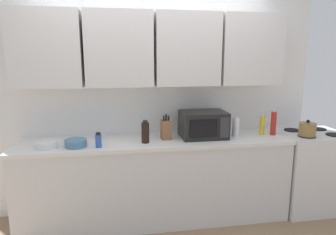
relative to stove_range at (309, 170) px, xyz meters
The scene contains 13 objects.
wall_back_with_cabinets 2.14m from the stove_range, behind, with size 3.71×0.38×2.60m.
counter_run 1.80m from the stove_range, behind, with size 2.84×0.63×0.90m.
stove_range is the anchor object (origin of this frame).
kettle 0.58m from the stove_range, 140.53° to the right, with size 0.18×0.18×0.18m.
microwave 1.42m from the stove_range, behind, with size 0.48×0.37×0.28m.
knife_block 1.78m from the stove_range, behind, with size 0.11×0.12×0.27m.
bottle_yellow_mustard 0.82m from the stove_range, behind, with size 0.05×0.05×0.23m.
bottle_blue_cleaner 2.44m from the stove_range, behind, with size 0.06×0.06×0.15m.
bottle_red_sauce 0.76m from the stove_range, behind, with size 0.06×0.06×0.28m.
bottle_soy_dark 2.00m from the stove_range, behind, with size 0.08×0.08×0.23m.
bottle_white_jar 1.08m from the stove_range, behind, with size 0.07×0.07×0.22m.
bowl_ceramic_small 2.90m from the stove_range, behind, with size 0.20×0.20×0.06m, color silver.
bowl_mixing_large 2.64m from the stove_range, behind, with size 0.21×0.21×0.07m, color teal.
Camera 1 is at (-0.37, -3.30, 1.74)m, focal length 31.80 mm.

